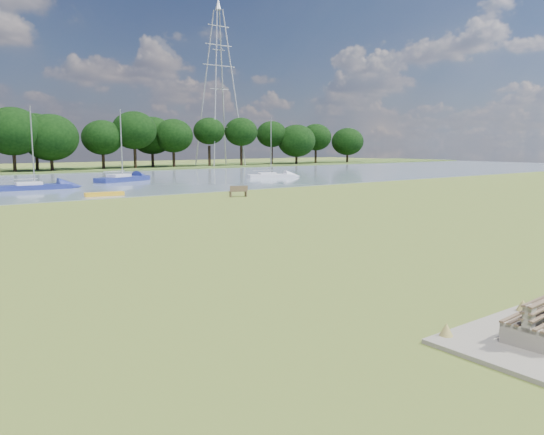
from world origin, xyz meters
TOP-DOWN VIEW (x-y plane):
  - ground at (0.00, 0.00)m, footprint 220.00×220.00m
  - river at (0.00, 42.00)m, footprint 220.00×40.00m
  - concrete_pad at (0.00, -14.00)m, footprint 4.20×3.20m
  - bench_pair at (0.00, -14.00)m, footprint 1.95×1.23m
  - riverbank_bench at (12.57, 17.07)m, footprint 1.58×0.87m
  - kayak at (3.85, 24.01)m, footprint 3.21×1.09m
  - pylon at (43.27, 70.00)m, footprint 7.06×4.95m
  - tree_line at (6.06, 68.00)m, footprint 152.40×8.32m
  - sailboat_0 at (29.15, 34.76)m, footprint 6.11×3.51m
  - sailboat_1 at (0.71, 34.11)m, footprint 6.56×2.15m
  - sailboat_4 at (11.46, 39.55)m, footprint 7.16×4.55m

SIDE VIEW (x-z plane):
  - ground at x=0.00m, z-range 0.00..0.00m
  - river at x=0.00m, z-range -0.05..0.05m
  - concrete_pad at x=0.00m, z-range 0.00..0.10m
  - kayak at x=3.85m, z-range 0.05..0.36m
  - sailboat_0 at x=29.15m, z-range -3.31..4.22m
  - riverbank_bench at x=12.57m, z-range 0.00..0.93m
  - sailboat_1 at x=0.71m, z-range -3.42..4.37m
  - bench_pair at x=0.00m, z-range 0.01..1.02m
  - sailboat_4 at x=11.46m, z-range -3.53..4.64m
  - tree_line at x=6.06m, z-range 0.95..11.02m
  - pylon at x=43.27m, z-range 4.01..35.22m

